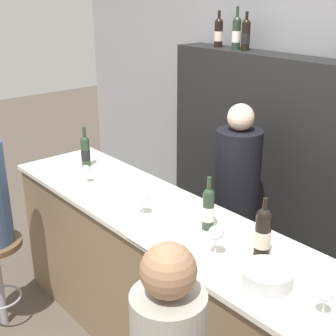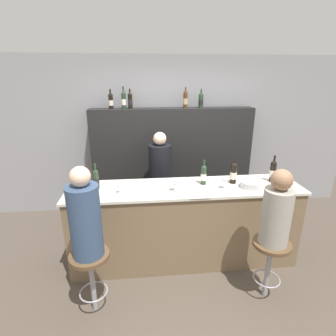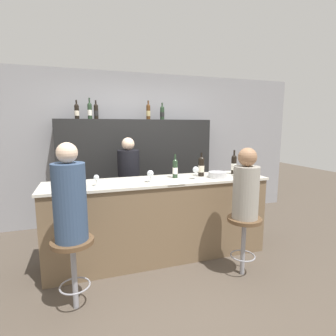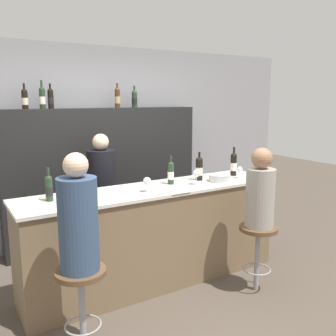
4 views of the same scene
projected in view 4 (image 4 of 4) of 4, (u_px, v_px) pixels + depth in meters
The scene contains 24 objects.
ground_plane at pixel (170, 293), 3.75m from camera, with size 16.00×16.00×0.00m, color #4C4238.
wall_back at pixel (98, 145), 5.07m from camera, with size 6.40×0.05×2.60m.
bar_counter at pixel (155, 235), 3.90m from camera, with size 2.78×0.64×1.02m.
back_bar_cabinet at pixel (105, 177), 4.96m from camera, with size 2.61×0.28×1.80m.
wine_bottle_counter_0 at pixel (49, 188), 3.31m from camera, with size 0.07×0.07×0.30m.
wine_bottle_counter_1 at pixel (171, 173), 3.96m from camera, with size 0.07×0.07×0.31m.
wine_bottle_counter_2 at pixel (199, 168), 4.15m from camera, with size 0.08×0.08×0.32m.
wine_bottle_counter_3 at pixel (234, 164), 4.41m from camera, with size 0.07×0.07×0.34m.
wine_bottle_backbar_0 at pixel (25, 99), 4.28m from camera, with size 0.07×0.07×0.29m.
wine_bottle_backbar_1 at pixel (42, 98), 4.38m from camera, with size 0.07×0.07×0.33m.
wine_bottle_backbar_2 at pixel (51, 98), 4.43m from camera, with size 0.07×0.07×0.29m.
wine_bottle_backbar_3 at pixel (117, 97), 4.87m from camera, with size 0.07×0.07×0.32m.
wine_bottle_backbar_4 at pixel (134, 99), 5.00m from camera, with size 0.08×0.08×0.29m.
wine_glass_0 at pixel (85, 191), 3.32m from camera, with size 0.07×0.07×0.13m.
wine_glass_1 at pixel (147, 181), 3.63m from camera, with size 0.08×0.08×0.15m.
wine_glass_2 at pixel (197, 174), 3.93m from camera, with size 0.08×0.08×0.16m.
wine_glass_3 at pixel (240, 170), 4.25m from camera, with size 0.07×0.07×0.14m.
metal_bowl at pixel (219, 178), 4.11m from camera, with size 0.24×0.24×0.08m.
tasting_menu at pixel (174, 190), 3.72m from camera, with size 0.21×0.30×0.00m.
bar_stool_left at pixel (81, 288), 2.79m from camera, with size 0.38×0.38×0.68m.
guest_seated_left at pixel (78, 219), 2.69m from camera, with size 0.29×0.29×0.88m.
bar_stool_right at pixel (258, 240), 3.72m from camera, with size 0.38×0.38×0.68m.
guest_seated_right at pixel (260, 192), 3.63m from camera, with size 0.28×0.28×0.78m.
bartender at pixel (103, 202), 4.46m from camera, with size 0.33×0.33×1.52m.
Camera 4 is at (-1.82, -2.93, 1.92)m, focal length 40.00 mm.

